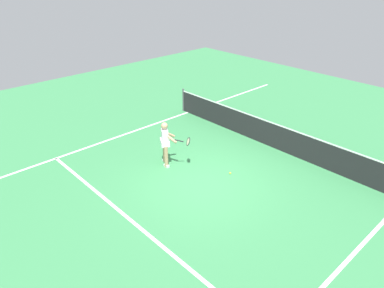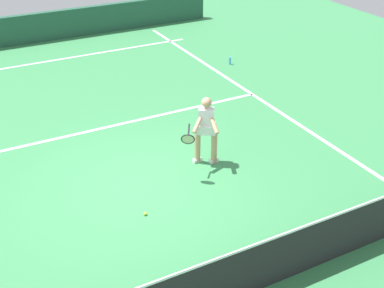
% 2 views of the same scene
% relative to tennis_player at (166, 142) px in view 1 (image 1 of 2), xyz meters
% --- Properties ---
extents(ground_plane, '(27.45, 27.45, 0.00)m').
position_rel_tennis_player_xyz_m(ground_plane, '(1.67, 0.14, -0.85)').
color(ground_plane, '#38844C').
extents(service_line_marking, '(9.27, 0.10, 0.01)m').
position_rel_tennis_player_xyz_m(service_line_marking, '(1.67, -2.60, -0.84)').
color(service_line_marking, white).
rests_on(service_line_marking, ground).
extents(sideline_left_marking, '(0.10, 19.12, 0.01)m').
position_rel_tennis_player_xyz_m(sideline_left_marking, '(-2.96, 0.14, -0.84)').
color(sideline_left_marking, white).
rests_on(sideline_left_marking, ground).
extents(sideline_right_marking, '(0.10, 19.12, 0.01)m').
position_rel_tennis_player_xyz_m(sideline_right_marking, '(6.31, 0.14, -0.84)').
color(sideline_right_marking, white).
rests_on(sideline_right_marking, ground).
extents(court_net, '(9.95, 0.08, 1.05)m').
position_rel_tennis_player_xyz_m(court_net, '(1.67, 3.68, -0.36)').
color(court_net, '#4C4C51').
rests_on(court_net, ground).
extents(tennis_player, '(1.07, 0.79, 1.55)m').
position_rel_tennis_player_xyz_m(tennis_player, '(0.00, 0.00, 0.00)').
color(tennis_player, tan).
rests_on(tennis_player, ground).
extents(tennis_ball_mid, '(0.07, 0.07, 0.07)m').
position_rel_tennis_player_xyz_m(tennis_ball_mid, '(1.91, 1.12, -0.81)').
color(tennis_ball_mid, '#D1E533').
rests_on(tennis_ball_mid, ground).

